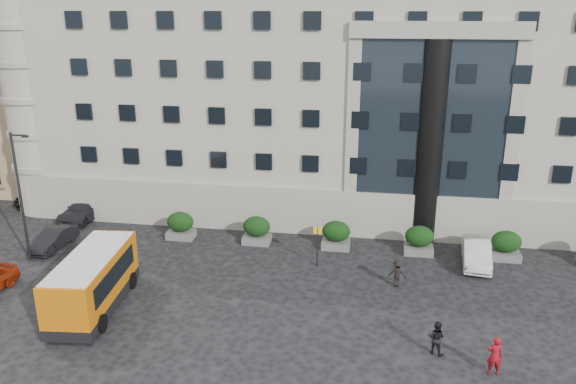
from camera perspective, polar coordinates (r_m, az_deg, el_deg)
name	(u,v)px	position (r m, az deg, el deg)	size (l,w,h in m)	color
ground	(204,299)	(30.70, -8.54, -10.73)	(120.00, 120.00, 0.00)	black
civic_building	(347,80)	(47.89, 6.05, 11.26)	(44.00, 24.00, 18.00)	#A39F90
entrance_column	(430,144)	(36.87, 14.19, 4.74)	(1.80, 1.80, 13.00)	black
apartment_near	(3,64)	(56.18, -26.98, 11.48)	(14.00, 14.00, 20.00)	#8F6E53
apartment_far	(76,41)	(72.90, -20.78, 14.18)	(13.00, 13.00, 22.00)	#7D5D49
hedge_a	(181,225)	(38.20, -10.86, -3.32)	(1.80, 1.26, 1.84)	#5D5D5A
hedge_b	(257,230)	(36.80, -3.20, -3.86)	(1.80, 1.26, 1.84)	#5D5D5A
hedge_c	(336,235)	(36.11, 4.91, -4.35)	(1.80, 1.26, 1.84)	#5D5D5A
hedge_d	(419,240)	(36.16, 13.18, -4.75)	(1.80, 1.26, 1.84)	#5D5D5A
hedge_e	(506,245)	(36.95, 21.27, -5.06)	(1.80, 1.26, 1.84)	#5D5D5A
street_lamp	(21,193)	(36.65, -25.52, -0.06)	(1.16, 0.18, 8.00)	#262628
bus_stop_sign	(318,239)	(33.30, 3.02, -4.82)	(0.50, 0.08, 2.52)	#262628
minibus	(93,280)	(30.53, -19.22, -8.39)	(3.16, 7.17, 2.91)	#C66309
red_truck	(118,171)	(50.89, -16.91, 2.10)	(2.42, 4.77, 2.51)	#98190B
parked_car_b	(54,239)	(39.12, -22.70, -4.43)	(1.32, 3.80, 1.25)	black
parked_car_c	(85,209)	(43.60, -19.91, -1.63)	(2.10, 5.15, 1.50)	black
parked_car_d	(46,194)	(48.33, -23.39, -0.15)	(2.48, 5.37, 1.49)	black
white_taxi	(476,253)	(35.76, 18.60, -5.87)	(1.55, 4.45, 1.47)	silver
pedestrian_a	(495,356)	(25.97, 20.26, -15.33)	(0.65, 0.43, 1.79)	maroon
pedestrian_b	(436,338)	(26.60, 14.83, -14.11)	(0.78, 0.61, 1.61)	black
pedestrian_c	(397,273)	(31.91, 11.06, -8.12)	(1.01, 0.58, 1.56)	black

